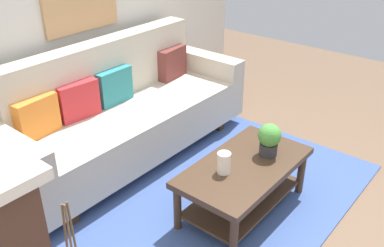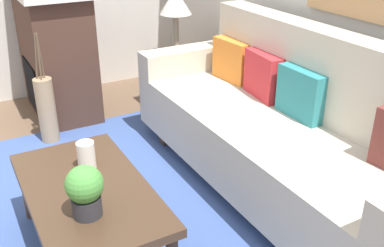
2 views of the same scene
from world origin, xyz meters
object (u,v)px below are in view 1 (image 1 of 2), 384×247
object	(u,v)px
throw_pillow_crimson	(78,100)
tabletop_vase	(224,163)
couch	(125,114)
throw_pillow_maroon	(172,63)
coffee_table	(244,177)
throw_pillow_orange	(37,117)
throw_pillow_teal	(114,86)
potted_plant_tabletop	(269,139)

from	to	relation	value
throw_pillow_crimson	tabletop_vase	size ratio (longest dim) A/B	2.22
couch	throw_pillow_maroon	distance (m)	0.84
couch	coffee_table	world-z (taller)	couch
throw_pillow_orange	throw_pillow_teal	size ratio (longest dim) A/B	1.00
potted_plant_tabletop	throw_pillow_crimson	bearing A→B (deg)	112.81
throw_pillow_teal	throw_pillow_maroon	distance (m)	0.80
coffee_table	throw_pillow_orange	bearing A→B (deg)	119.17
throw_pillow_teal	couch	bearing A→B (deg)	-90.00
throw_pillow_orange	coffee_table	distance (m)	1.68
couch	throw_pillow_crimson	bearing A→B (deg)	162.74
throw_pillow_crimson	tabletop_vase	distance (m)	1.40
throw_pillow_maroon	tabletop_vase	bearing A→B (deg)	-125.66
throw_pillow_teal	potted_plant_tabletop	xyz separation A→B (m)	(0.23, -1.50, -0.11)
tabletop_vase	potted_plant_tabletop	xyz separation A→B (m)	(0.42, -0.13, 0.06)
throw_pillow_orange	tabletop_vase	bearing A→B (deg)	-65.92
throw_pillow_maroon	tabletop_vase	distance (m)	1.70
coffee_table	throw_pillow_crimson	bearing A→B (deg)	105.64
throw_pillow_crimson	throw_pillow_orange	bearing A→B (deg)	180.00
throw_pillow_crimson	coffee_table	size ratio (longest dim) A/B	0.33
potted_plant_tabletop	couch	bearing A→B (deg)	99.53
throw_pillow_crimson	coffee_table	distance (m)	1.53
couch	potted_plant_tabletop	bearing A→B (deg)	-80.47
throw_pillow_orange	potted_plant_tabletop	world-z (taller)	throw_pillow_orange
couch	tabletop_vase	world-z (taller)	couch
potted_plant_tabletop	coffee_table	bearing A→B (deg)	164.52
tabletop_vase	throw_pillow_orange	bearing A→B (deg)	114.08
throw_pillow_crimson	tabletop_vase	world-z (taller)	throw_pillow_crimson
throw_pillow_orange	throw_pillow_teal	distance (m)	0.80
coffee_table	potted_plant_tabletop	size ratio (longest dim) A/B	4.20
couch	coffee_table	distance (m)	1.32
throw_pillow_orange	tabletop_vase	size ratio (longest dim) A/B	2.22
couch	throw_pillow_maroon	xyz separation A→B (m)	(0.80, 0.12, 0.25)
couch	coffee_table	xyz separation A→B (m)	(0.00, -1.31, -0.12)
throw_pillow_orange	coffee_table	xyz separation A→B (m)	(0.80, -1.43, -0.37)
tabletop_vase	throw_pillow_maroon	bearing A→B (deg)	54.34
couch	throw_pillow_teal	distance (m)	0.28
throw_pillow_teal	throw_pillow_maroon	size ratio (longest dim) A/B	1.00
tabletop_vase	throw_pillow_crimson	bearing A→B (deg)	98.85
couch	throw_pillow_orange	size ratio (longest dim) A/B	6.94
throw_pillow_crimson	coffee_table	bearing A→B (deg)	-74.36
tabletop_vase	throw_pillow_teal	bearing A→B (deg)	82.29
coffee_table	potted_plant_tabletop	distance (m)	0.35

